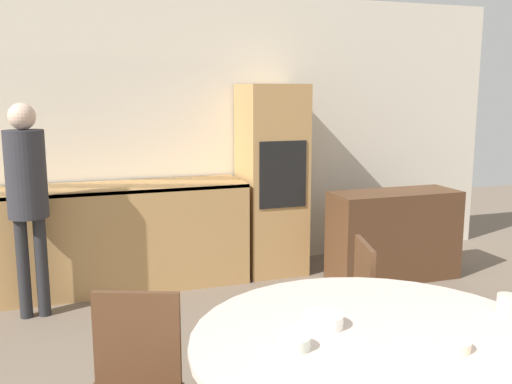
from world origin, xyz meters
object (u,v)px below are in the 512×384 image
Objects in this scene: chair_far_right at (346,306)px; bowl_near at (322,320)px; bowl_centre at (293,343)px; person_standing at (27,186)px; sideboard at (394,235)px; dining_table at (377,380)px; oven_unit at (271,180)px; cup at (507,304)px; bowl_far at (454,345)px.

chair_far_right reaches higher than bowl_near.
bowl_near reaches higher than bowl_centre.
bowl_near is at bearing -63.31° from person_standing.
bowl_near is (-1.85, -2.37, 0.38)m from sideboard.
dining_table is at bearing -4.84° from bowl_centre.
sideboard reaches higher than dining_table.
dining_table is at bearing -4.95° from chair_far_right.
person_standing is at bearing -118.18° from chair_far_right.
oven_unit reaches higher than cup.
sideboard is 1.36× the size of chair_far_right.
person_standing is (-2.11, -0.49, 0.13)m from oven_unit.
oven_unit is 3.35m from bowl_far.
chair_far_right reaches higher than cup.
cup is at bearing -51.68° from person_standing.
oven_unit reaches higher than dining_table.
oven_unit reaches higher than person_standing.
bowl_centre is (-0.19, -0.15, -0.00)m from bowl_near.
sideboard reaches higher than bowl_near.
bowl_far is at bearing -39.09° from dining_table.
person_standing is 12.98× the size of bowl_far.
sideboard is 3.12m from bowl_far.
bowl_near is 0.24m from bowl_centre.
person_standing is 3.32m from cup.
chair_far_right is at bearing 108.27° from cup.
sideboard is 9.40× the size of bowl_far.
dining_table is at bearing -102.78° from oven_unit.
oven_unit is 2.04× the size of chair_far_right.
bowl_near is at bearing -127.92° from sideboard.
oven_unit is 3.23m from dining_table.
dining_table is (-1.69, -2.55, 0.18)m from sideboard.
person_standing is at bearing 117.89° from dining_table.
bowl_far is (-1.47, -2.73, 0.37)m from sideboard.
oven_unit is 10.28× the size of bowl_near.
bowl_centre is 0.60m from bowl_far.
cup reaches higher than dining_table.
bowl_far is at bearing -43.30° from bowl_near.
cup is (-1.03, -2.51, 0.39)m from sideboard.
cup is at bearing -91.03° from oven_unit.
bowl_centre is at bearing -68.14° from person_standing.
dining_table is 0.31m from bowl_near.
chair_far_right is at bearing 69.19° from dining_table.
chair_far_right is (-1.33, -1.61, 0.08)m from sideboard.
bowl_centre is at bearing -142.03° from bowl_near.
bowl_near is at bearing 131.84° from dining_table.
dining_table is 8.68× the size of bowl_near.
cup is 0.67× the size of bowl_centre.
oven_unit is 1.24m from sideboard.
chair_far_right is 1.00m from cup.
person_standing is (-3.09, 0.09, 0.61)m from sideboard.
dining_table is 11.60× the size of bowl_centre.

